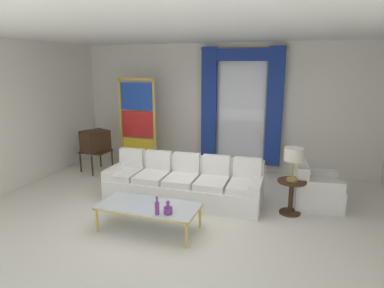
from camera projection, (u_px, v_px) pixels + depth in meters
ground_plane at (177, 216)px, 5.73m from camera, size 16.00×16.00×0.00m
wall_rear at (222, 107)px, 8.21m from camera, size 8.00×0.12×3.00m
wall_left at (24, 114)px, 7.08m from camera, size 0.12×7.00×3.00m
ceiling_slab at (192, 34)px, 5.77m from camera, size 8.00×7.60×0.04m
curtained_window at (241, 98)px, 7.85m from camera, size 2.00×0.17×2.70m
couch_white_long at (184, 184)px, 6.39m from camera, size 2.94×1.00×0.86m
coffee_table at (149, 207)px, 5.17m from camera, size 1.54×0.71×0.41m
bottle_blue_decanter at (168, 210)px, 4.84m from camera, size 0.12×0.12×0.20m
bottle_crystal_tall at (157, 207)px, 4.81m from camera, size 0.06×0.06×0.28m
vintage_tv at (95, 142)px, 7.95m from camera, size 0.69×0.73×1.35m
armchair_white at (314, 190)px, 6.10m from camera, size 0.91×0.91×0.80m
stained_glass_divider at (138, 126)px, 8.14m from camera, size 0.95×0.05×2.20m
peacock_figurine at (145, 164)px, 7.95m from camera, size 0.44×0.60×0.50m
round_side_table at (291, 194)px, 5.75m from camera, size 0.48×0.48×0.59m
table_lamp_brass at (294, 156)px, 5.60m from camera, size 0.32×0.32×0.57m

